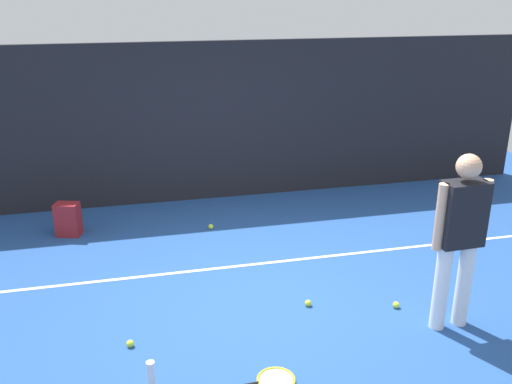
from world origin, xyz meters
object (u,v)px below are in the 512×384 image
(backpack, at_px, (69,220))
(tennis_ball_by_fence, at_px, (396,305))
(tennis_ball_mid_court, at_px, (130,344))
(tennis_player, at_px, (460,233))
(tennis_ball_far_left, at_px, (308,303))
(water_bottle, at_px, (151,375))
(tennis_racket, at_px, (273,380))
(tennis_ball_near_player, at_px, (211,227))

(backpack, xyz_separation_m, tennis_ball_by_fence, (3.33, -2.61, -0.18))
(backpack, bearing_deg, tennis_ball_mid_court, 121.75)
(tennis_player, xyz_separation_m, backpack, (-3.67, 3.00, -0.76))
(tennis_player, bearing_deg, tennis_ball_far_left, -29.55)
(tennis_ball_by_fence, relative_size, tennis_ball_far_left, 1.00)
(water_bottle, bearing_deg, tennis_ball_by_fence, 14.54)
(tennis_player, relative_size, water_bottle, 7.12)
(tennis_ball_by_fence, height_order, tennis_ball_far_left, same)
(tennis_ball_by_fence, relative_size, water_bottle, 0.28)
(tennis_racket, height_order, tennis_ball_by_fence, tennis_ball_by_fence)
(tennis_player, relative_size, tennis_ball_near_player, 25.76)
(backpack, relative_size, tennis_ball_mid_court, 6.67)
(tennis_racket, height_order, tennis_ball_near_player, tennis_ball_near_player)
(tennis_racket, distance_m, tennis_ball_far_left, 1.22)
(tennis_ball_far_left, xyz_separation_m, water_bottle, (-1.61, -0.87, 0.09))
(water_bottle, bearing_deg, tennis_ball_near_player, 72.45)
(backpack, bearing_deg, tennis_ball_far_left, 153.04)
(tennis_ball_mid_court, relative_size, water_bottle, 0.28)
(tennis_player, xyz_separation_m, water_bottle, (-2.80, -0.25, -0.85))
(tennis_player, xyz_separation_m, tennis_ball_by_fence, (-0.34, 0.39, -0.93))
(tennis_ball_far_left, relative_size, water_bottle, 0.28)
(tennis_ball_far_left, bearing_deg, tennis_ball_by_fence, -15.39)
(backpack, xyz_separation_m, tennis_ball_far_left, (2.48, -2.38, -0.18))
(tennis_racket, distance_m, backpack, 3.88)
(backpack, relative_size, tennis_ball_far_left, 6.67)
(tennis_ball_near_player, height_order, tennis_ball_by_fence, same)
(tennis_ball_mid_court, bearing_deg, tennis_player, -6.53)
(tennis_ball_by_fence, height_order, tennis_ball_mid_court, same)
(tennis_racket, relative_size, tennis_ball_far_left, 9.40)
(backpack, distance_m, water_bottle, 3.37)
(tennis_player, bearing_deg, tennis_ball_near_player, -57.98)
(tennis_player, relative_size, tennis_ball_by_fence, 25.76)
(tennis_ball_by_fence, bearing_deg, backpack, 141.92)
(tennis_player, distance_m, tennis_ball_by_fence, 1.07)
(tennis_racket, distance_m, tennis_ball_mid_court, 1.35)
(water_bottle, bearing_deg, tennis_player, 5.07)
(water_bottle, bearing_deg, tennis_racket, -9.57)
(tennis_player, distance_m, tennis_ball_mid_court, 3.12)
(tennis_player, height_order, tennis_ball_near_player, tennis_player)
(tennis_ball_near_player, bearing_deg, tennis_racket, -89.72)
(tennis_ball_by_fence, relative_size, tennis_ball_mid_court, 1.00)
(tennis_ball_near_player, bearing_deg, backpack, 172.36)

